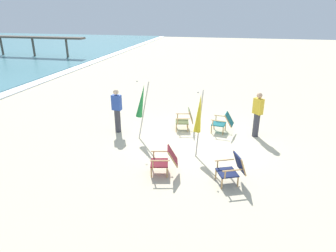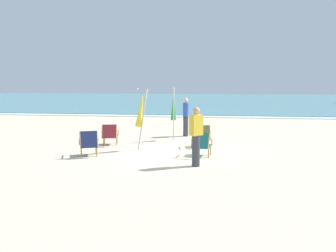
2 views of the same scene
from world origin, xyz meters
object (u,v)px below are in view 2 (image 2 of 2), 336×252
object	(u,v)px
beach_chair_back_left	(201,143)
umbrella_furled_green	(174,106)
beach_chair_front_right	(89,143)
person_near_chairs	(196,136)
umbrella_furled_yellow	(141,110)
beach_chair_front_left	(202,136)
person_by_waterline	(186,117)
beach_chair_far_center	(110,134)

from	to	relation	value
beach_chair_back_left	umbrella_furled_green	distance (m)	3.15
beach_chair_front_right	umbrella_furled_green	bearing A→B (deg)	54.09
umbrella_furled_green	person_near_chairs	bearing A→B (deg)	-74.91
umbrella_furled_yellow	beach_chair_front_right	bearing A→B (deg)	-142.49
beach_chair_front_left	person_by_waterline	distance (m)	2.59
umbrella_furled_yellow	person_by_waterline	distance (m)	3.44
beach_chair_far_center	beach_chair_back_left	xyz separation A→B (m)	(3.36, -1.43, -0.00)
umbrella_furled_yellow	person_near_chairs	xyz separation A→B (m)	(1.92, -1.85, -0.53)
beach_chair_front_right	person_by_waterline	bearing A→B (deg)	57.65
beach_chair_front_right	umbrella_furled_yellow	bearing A→B (deg)	37.51
beach_chair_far_center	beach_chair_front_left	xyz separation A→B (m)	(3.34, -0.03, 0.01)
beach_chair_front_right	beach_chair_back_left	distance (m)	3.49
beach_chair_back_left	person_near_chairs	bearing A→B (deg)	-95.71
beach_chair_front_right	umbrella_furled_green	world-z (taller)	umbrella_furled_green
beach_chair_front_right	umbrella_furled_yellow	size ratio (longest dim) A/B	0.40
beach_chair_back_left	umbrella_furled_yellow	distance (m)	2.35
beach_chair_far_center	beach_chair_back_left	world-z (taller)	beach_chair_far_center
beach_chair_front_right	person_by_waterline	size ratio (longest dim) A/B	0.52
umbrella_furled_green	person_by_waterline	world-z (taller)	umbrella_furled_green
beach_chair_back_left	umbrella_furled_yellow	xyz separation A→B (m)	(-2.04, 0.69, 0.95)
beach_chair_front_left	beach_chair_far_center	bearing A→B (deg)	179.46
beach_chair_far_center	umbrella_furled_green	world-z (taller)	umbrella_furled_green
beach_chair_far_center	person_by_waterline	xyz separation A→B (m)	(2.59, 2.42, 0.42)
umbrella_furled_green	person_near_chairs	size ratio (longest dim) A/B	1.29
umbrella_furled_yellow	umbrella_furled_green	size ratio (longest dim) A/B	1.00
beach_chair_far_center	person_near_chairs	size ratio (longest dim) A/B	0.53
beach_chair_front_right	person_near_chairs	size ratio (longest dim) A/B	0.52
beach_chair_front_left	person_near_chairs	xyz separation A→B (m)	(-0.09, -2.56, 0.41)
beach_chair_front_right	person_near_chairs	distance (m)	3.46
umbrella_furled_yellow	person_near_chairs	world-z (taller)	umbrella_furled_yellow
beach_chair_far_center	beach_chair_back_left	distance (m)	3.66
beach_chair_front_right	umbrella_furled_green	distance (m)	4.02
beach_chair_front_right	beach_chair_back_left	xyz separation A→B (m)	(3.46, 0.40, -0.01)
beach_chair_back_left	umbrella_furled_green	bearing A→B (deg)	112.99
umbrella_furled_yellow	beach_chair_front_left	bearing A→B (deg)	19.37
beach_chair_front_right	person_by_waterline	xyz separation A→B (m)	(2.69, 4.25, 0.41)
umbrella_furled_yellow	umbrella_furled_green	bearing A→B (deg)	67.30
person_by_waterline	beach_chair_front_left	bearing A→B (deg)	-73.04
umbrella_furled_yellow	beach_chair_far_center	bearing A→B (deg)	150.82
beach_chair_far_center	umbrella_furled_green	bearing A→B (deg)	31.29
beach_chair_back_left	umbrella_furled_green	xyz separation A→B (m)	(-1.17, 2.76, 0.95)
umbrella_furled_green	person_near_chairs	world-z (taller)	umbrella_furled_green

